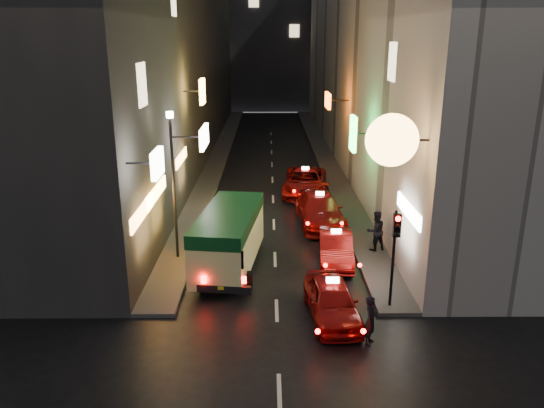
{
  "coord_description": "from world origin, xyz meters",
  "views": [
    {
      "loc": [
        -0.29,
        -8.16,
        9.17
      ],
      "look_at": [
        -0.13,
        13.0,
        2.52
      ],
      "focal_mm": 35.0,
      "sensor_mm": 36.0,
      "label": 1
    }
  ],
  "objects_px": {
    "minibus": "(229,233)",
    "traffic_light": "(395,239)",
    "pedestrian_crossing": "(371,317)",
    "taxi_near": "(332,297)",
    "lamp_post": "(173,176)"
  },
  "relations": [
    {
      "from": "taxi_near",
      "to": "lamp_post",
      "type": "relative_size",
      "value": 0.8
    },
    {
      "from": "minibus",
      "to": "traffic_light",
      "type": "relative_size",
      "value": 1.73
    },
    {
      "from": "taxi_near",
      "to": "lamp_post",
      "type": "height_order",
      "value": "lamp_post"
    },
    {
      "from": "minibus",
      "to": "taxi_near",
      "type": "bearing_deg",
      "value": -47.19
    },
    {
      "from": "pedestrian_crossing",
      "to": "lamp_post",
      "type": "relative_size",
      "value": 0.29
    },
    {
      "from": "traffic_light",
      "to": "lamp_post",
      "type": "relative_size",
      "value": 0.56
    },
    {
      "from": "taxi_near",
      "to": "pedestrian_crossing",
      "type": "xyz_separation_m",
      "value": [
        1.01,
        -1.58,
        0.14
      ]
    },
    {
      "from": "taxi_near",
      "to": "traffic_light",
      "type": "xyz_separation_m",
      "value": [
        2.13,
        0.5,
        1.91
      ]
    },
    {
      "from": "minibus",
      "to": "traffic_light",
      "type": "height_order",
      "value": "traffic_light"
    },
    {
      "from": "traffic_light",
      "to": "taxi_near",
      "type": "bearing_deg",
      "value": -166.91
    },
    {
      "from": "pedestrian_crossing",
      "to": "lamp_post",
      "type": "height_order",
      "value": "lamp_post"
    },
    {
      "from": "pedestrian_crossing",
      "to": "minibus",
      "type": "bearing_deg",
      "value": 64.75
    },
    {
      "from": "minibus",
      "to": "lamp_post",
      "type": "distance_m",
      "value": 3.29
    },
    {
      "from": "lamp_post",
      "to": "minibus",
      "type": "bearing_deg",
      "value": -22.77
    },
    {
      "from": "minibus",
      "to": "taxi_near",
      "type": "distance_m",
      "value": 5.59
    }
  ]
}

